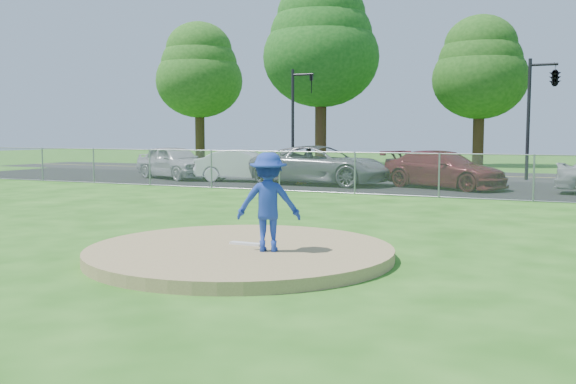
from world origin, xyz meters
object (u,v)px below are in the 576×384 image
Objects in this scene: tree_left at (321,43)px; traffic_signal_center at (552,80)px; tree_far_left at (199,70)px; traffic_cone at (301,175)px; parked_car_silver at (175,162)px; parked_car_gray at (321,165)px; pitcher at (268,202)px; parked_car_white at (244,166)px; tree_center at (480,67)px; traffic_signal_left at (297,111)px; parked_car_darkred at (444,170)px.

traffic_signal_center is at bearing -31.02° from tree_left.
traffic_cone is (16.42, -17.62, -6.66)m from tree_far_left.
parked_car_silver is 7.65m from parked_car_gray.
tree_left is 34.03m from pitcher.
traffic_cone is at bearing -70.86° from tree_left.
pitcher reaches higher than parked_car_white.
traffic_signal_center is at bearing -67.51° from tree_center.
traffic_signal_left is 1.10× the size of parked_car_darkred.
traffic_cone is 2.93m from parked_car_white.
tree_far_left is at bearing 169.70° from tree_left.
traffic_cone is (-6.21, 15.53, -0.63)m from pitcher.
traffic_cone is 6.79m from parked_car_silver.
tree_far_left is 1.92× the size of traffic_signal_left.
parked_car_silver is 12.76m from parked_car_darkred.
parked_car_silver is (-11.35, -18.26, -5.66)m from tree_center.
pitcher is at bearing -117.99° from parked_car_silver.
traffic_signal_left is 12.79m from traffic_signal_center.
parked_car_white is at bearing -87.49° from traffic_signal_left.
tree_center reaches higher than pitcher.
parked_car_silver is at bearing -60.80° from tree_far_left.
traffic_signal_left is 7.66m from parked_car_silver.
tree_center is at bearing -33.26° from parked_car_white.
parked_car_darkred is (1.41, -18.23, -5.72)m from tree_center.
traffic_signal_center is (4.97, -12.00, -1.86)m from tree_center.
tree_far_left is 22.97m from parked_car_white.
parked_car_silver is at bearing 89.73° from parked_car_gray.
pitcher is (9.40, -22.15, -2.33)m from traffic_signal_left.
parked_car_white is 0.85× the size of parked_car_darkred.
tree_left is 2.67× the size of parked_car_silver.
traffic_signal_center is 14.55m from parked_car_white.
parked_car_silver is at bearing -159.00° from traffic_signal_center.
traffic_signal_center is at bearing -73.80° from parked_car_white.
parked_car_white is (-2.90, 0.17, 0.32)m from traffic_cone.
tree_left is 18.30m from traffic_cone.
tree_far_left reaches higher than tree_center.
traffic_signal_left is 1.19× the size of parked_car_silver.
traffic_signal_left is (2.24, -9.00, -4.88)m from tree_left.
tree_center reaches higher than parked_car_white.
tree_far_left is 40.59m from pitcher.
tree_center is at bearing 25.99° from parked_car_darkred.
parked_car_darkred is at bearing -34.17° from traffic_signal_left.
traffic_signal_center is 8.15m from parked_car_darkred.
tree_far_left is 20.74m from parked_car_silver.
tree_far_left reaches higher than traffic_signal_center.
tree_center is (21.00, 1.00, -0.59)m from tree_far_left.
tree_far_left is 1.92× the size of traffic_signal_center.
parked_car_white is at bearing -80.74° from tree_left.
tree_center is 19.16m from parked_car_darkred.
tree_center is at bearing -9.28° from parked_car_gray.
parked_car_white is at bearing -52.23° from tree_far_left.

